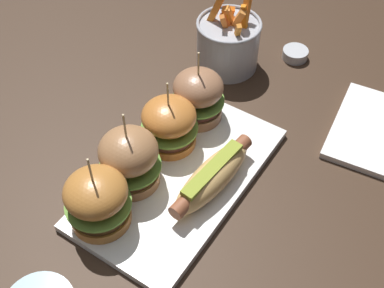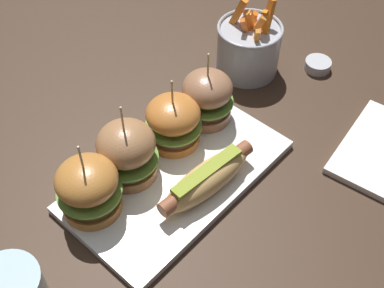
{
  "view_description": "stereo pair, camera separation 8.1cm",
  "coord_description": "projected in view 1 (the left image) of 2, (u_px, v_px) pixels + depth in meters",
  "views": [
    {
      "loc": [
        -0.41,
        -0.3,
        0.66
      ],
      "look_at": [
        0.04,
        0.0,
        0.05
      ],
      "focal_mm": 47.65,
      "sensor_mm": 36.0,
      "label": 1
    },
    {
      "loc": [
        -0.36,
        -0.36,
        0.66
      ],
      "look_at": [
        0.04,
        0.0,
        0.05
      ],
      "focal_mm": 47.65,
      "sensor_mm": 36.0,
      "label": 2
    }
  ],
  "objects": [
    {
      "name": "slider_center_left",
      "position": [
        129.0,
        158.0,
        0.78
      ],
      "size": [
        0.1,
        0.1,
        0.15
      ],
      "color": "#A06F46",
      "rests_on": "platter_main"
    },
    {
      "name": "slider_far_left",
      "position": [
        97.0,
        200.0,
        0.73
      ],
      "size": [
        0.1,
        0.1,
        0.14
      ],
      "color": "#B47131",
      "rests_on": "platter_main"
    },
    {
      "name": "slider_far_right",
      "position": [
        198.0,
        95.0,
        0.87
      ],
      "size": [
        0.09,
        0.09,
        0.14
      ],
      "color": "#976748",
      "rests_on": "platter_main"
    },
    {
      "name": "sauce_ramekin",
      "position": [
        295.0,
        54.0,
        1.03
      ],
      "size": [
        0.05,
        0.05,
        0.02
      ],
      "color": "#B7BABF",
      "rests_on": "ground"
    },
    {
      "name": "fries_bucket",
      "position": [
        228.0,
        43.0,
        0.99
      ],
      "size": [
        0.12,
        0.12,
        0.15
      ],
      "color": "#A8AAB2",
      "rests_on": "ground"
    },
    {
      "name": "platter_main",
      "position": [
        180.0,
        177.0,
        0.83
      ],
      "size": [
        0.37,
        0.2,
        0.01
      ],
      "primitive_type": "cube",
      "color": "white",
      "rests_on": "ground"
    },
    {
      "name": "ground_plane",
      "position": [
        180.0,
        180.0,
        0.83
      ],
      "size": [
        3.0,
        3.0,
        0.0
      ],
      "primitive_type": "plane",
      "color": "#382619"
    },
    {
      "name": "hot_dog",
      "position": [
        212.0,
        176.0,
        0.79
      ],
      "size": [
        0.19,
        0.07,
        0.05
      ],
      "color": "#DCAC63",
      "rests_on": "platter_main"
    },
    {
      "name": "slider_center_right",
      "position": [
        169.0,
        123.0,
        0.84
      ],
      "size": [
        0.1,
        0.1,
        0.13
      ],
      "color": "#BE6F2F",
      "rests_on": "platter_main"
    }
  ]
}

